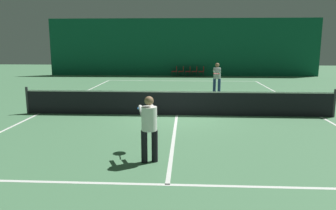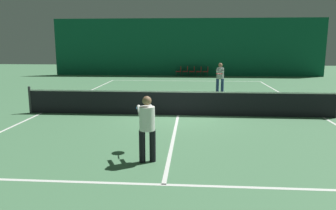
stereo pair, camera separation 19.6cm
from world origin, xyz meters
The scene contains 16 objects.
ground_plane centered at (0.00, 0.00, 0.00)m, with size 60.00×60.00×0.00m, color #4C7F56.
backdrop_curtain centered at (0.00, 15.86, 2.42)m, with size 23.00×0.12×4.84m.
court_line_baseline_far centered at (0.00, 11.90, 0.00)m, with size 11.00×0.10×0.00m.
court_line_service_far centered at (0.00, 6.40, 0.00)m, with size 8.25×0.10×0.00m.
court_line_service_near centered at (0.00, -6.40, 0.00)m, with size 8.25×0.10×0.00m.
court_line_sideline_left centered at (-5.50, 0.00, 0.00)m, with size 0.10×23.80×0.00m.
court_line_sideline_right centered at (5.50, 0.00, 0.00)m, with size 0.10×23.80×0.00m.
court_line_centre centered at (0.00, 0.00, 0.00)m, with size 0.10×12.80×0.00m.
tennis_net centered at (0.00, 0.00, 0.51)m, with size 12.00×0.10×1.07m.
player_near centered at (-0.50, -5.10, 0.92)m, with size 0.68×1.35×1.58m.
player_far centered at (2.05, 5.72, 0.99)m, with size 0.54×1.40×1.70m.
courtside_chair_0 centered at (-0.59, 15.31, 0.49)m, with size 0.44×0.44×0.84m.
courtside_chair_1 centered at (-0.02, 15.31, 0.49)m, with size 0.44×0.44×0.84m.
courtside_chair_2 centered at (0.55, 15.31, 0.49)m, with size 0.44×0.44×0.84m.
courtside_chair_3 centered at (1.11, 15.31, 0.49)m, with size 0.44×0.44×0.84m.
courtside_chair_4 centered at (1.68, 15.31, 0.49)m, with size 0.44×0.44×0.84m.
Camera 1 is at (0.35, -12.47, 2.76)m, focal length 35.00 mm.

